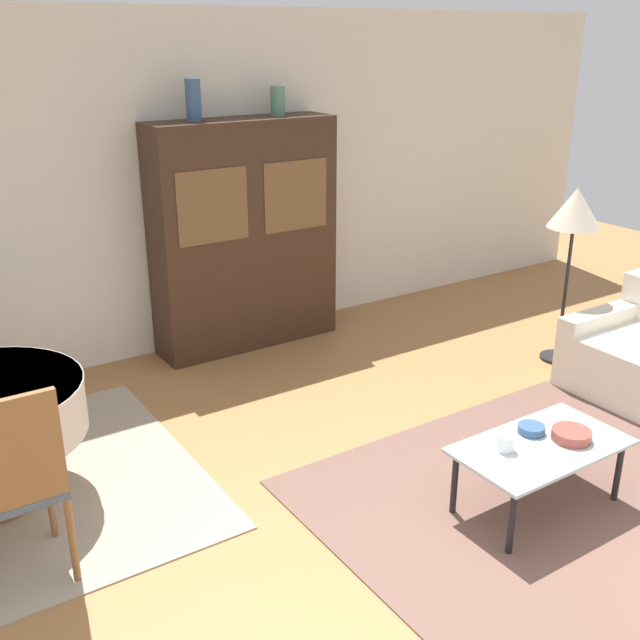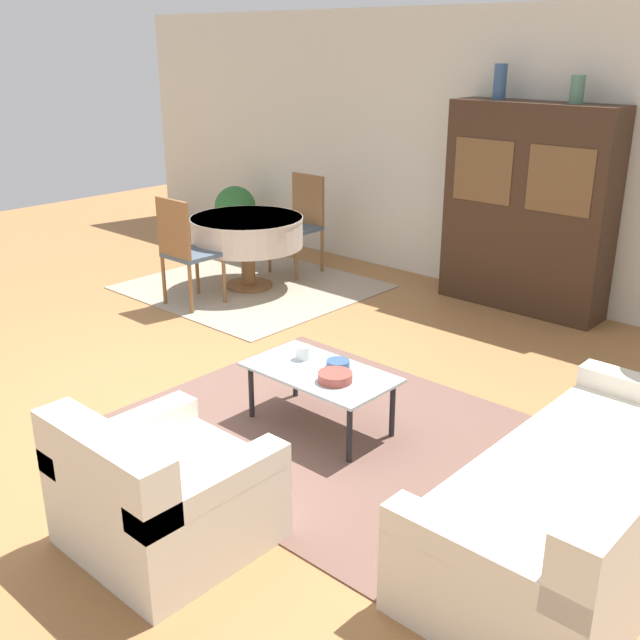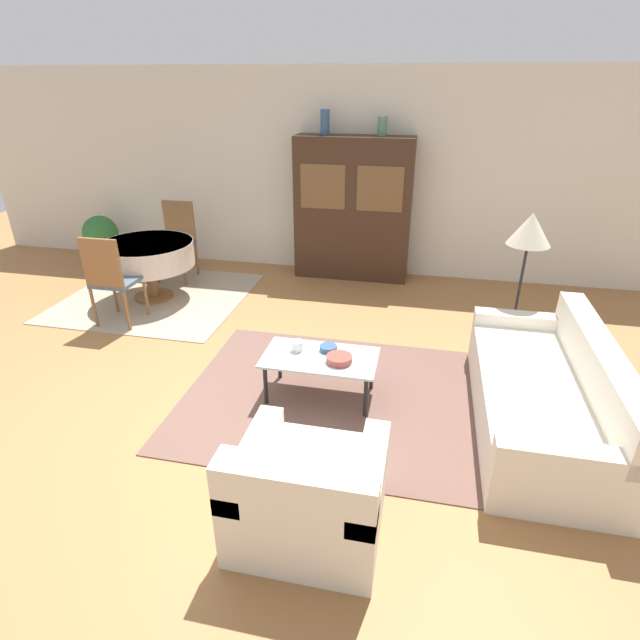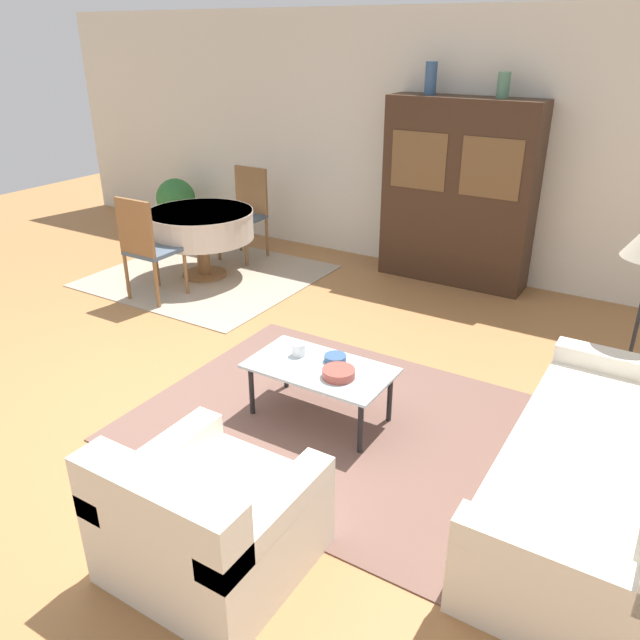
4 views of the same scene
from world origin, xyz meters
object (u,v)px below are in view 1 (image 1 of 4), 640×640
(display_cabinet, at_px, (245,236))
(vase_tall, at_px, (193,100))
(cup, at_px, (506,443))
(vase_short, at_px, (278,101))
(dining_chair_near, at_px, (12,479))
(coffee_table, at_px, (541,451))
(bowl_small, at_px, (531,429))
(floor_lamp, at_px, (575,215))
(bowl, at_px, (571,435))

(display_cabinet, height_order, vase_tall, vase_tall)
(cup, relative_size, vase_short, 0.42)
(display_cabinet, xyz_separation_m, vase_tall, (-0.39, 0.00, 1.09))
(dining_chair_near, relative_size, cup, 10.53)
(display_cabinet, bearing_deg, cup, -90.28)
(coffee_table, relative_size, vase_tall, 3.15)
(bowl_small, bearing_deg, display_cabinet, 94.87)
(display_cabinet, xyz_separation_m, floor_lamp, (1.95, -1.72, 0.26))
(display_cabinet, relative_size, vase_short, 8.07)
(bowl, bearing_deg, dining_chair_near, 160.33)
(display_cabinet, bearing_deg, vase_tall, 179.86)
(bowl_small, distance_m, vase_tall, 3.39)
(floor_lamp, bearing_deg, coffee_table, -143.07)
(cup, distance_m, vase_tall, 3.39)
(bowl, bearing_deg, vase_short, 90.65)
(display_cabinet, bearing_deg, bowl, -83.08)
(bowl, bearing_deg, floor_lamp, 41.02)
(dining_chair_near, distance_m, vase_short, 3.69)
(floor_lamp, bearing_deg, cup, -147.52)
(coffee_table, relative_size, bowl, 4.49)
(cup, distance_m, vase_short, 3.37)
(coffee_table, height_order, floor_lamp, floor_lamp)
(coffee_table, relative_size, cup, 9.91)
(display_cabinet, relative_size, cup, 19.16)
(cup, bearing_deg, bowl_small, 11.61)
(display_cabinet, bearing_deg, coffee_table, -86.24)
(coffee_table, xyz_separation_m, cup, (-0.21, 0.06, 0.09))
(floor_lamp, bearing_deg, vase_tall, 143.60)
(display_cabinet, distance_m, floor_lamp, 2.61)
(bowl, xyz_separation_m, bowl_small, (-0.13, 0.17, -0.01))
(cup, distance_m, bowl_small, 0.27)
(coffee_table, xyz_separation_m, bowl_small, (0.05, 0.12, 0.06))
(coffee_table, xyz_separation_m, floor_lamp, (1.75, 1.31, 0.84))
(vase_short, bearing_deg, coffee_table, -92.65)
(bowl, bearing_deg, display_cabinet, 96.92)
(coffee_table, height_order, bowl, bowl)
(bowl, height_order, vase_tall, vase_tall)
(floor_lamp, bearing_deg, dining_chair_near, -174.71)
(cup, height_order, vase_short, vase_short)
(cup, bearing_deg, bowl, -16.96)
(cup, bearing_deg, vase_short, 83.19)
(bowl, bearing_deg, coffee_table, 162.88)
(bowl_small, bearing_deg, floor_lamp, 35.12)
(bowl, relative_size, bowl_small, 1.43)
(dining_chair_near, distance_m, vase_tall, 3.22)
(cup, relative_size, vase_tall, 0.32)
(bowl_small, bearing_deg, bowl, -53.77)
(vase_short, bearing_deg, display_cabinet, -179.84)
(bowl_small, xyz_separation_m, vase_tall, (-0.63, 2.91, 1.61))
(coffee_table, relative_size, bowl_small, 6.42)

